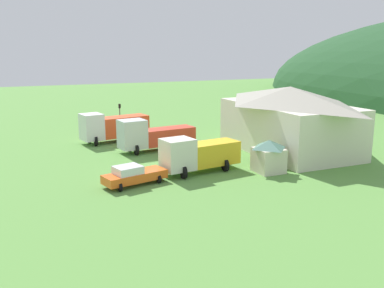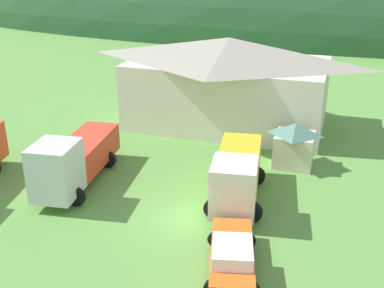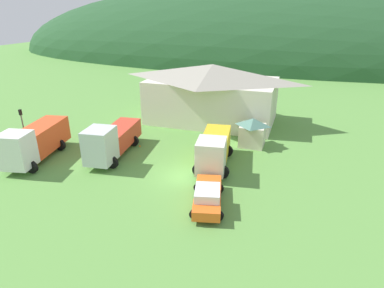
{
  "view_description": "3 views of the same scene",
  "coord_description": "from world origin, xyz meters",
  "px_view_note": "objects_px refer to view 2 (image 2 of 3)",
  "views": [
    {
      "loc": [
        35.7,
        -12.38,
        10.84
      ],
      "look_at": [
        -1.08,
        3.65,
        1.92
      ],
      "focal_mm": 40.27,
      "sensor_mm": 36.0,
      "label": 1
    },
    {
      "loc": [
        6.94,
        -20.71,
        13.3
      ],
      "look_at": [
        -1.67,
        5.84,
        1.88
      ],
      "focal_mm": 45.18,
      "sensor_mm": 36.0,
      "label": 2
    },
    {
      "loc": [
        8.52,
        -22.64,
        13.1
      ],
      "look_at": [
        0.07,
        2.3,
        2.13
      ],
      "focal_mm": 30.73,
      "sensor_mm": 36.0,
      "label": 3
    }
  ],
  "objects_px": {
    "heavy_rig_striped": "(237,174)",
    "service_pickup_orange": "(232,255)",
    "play_shed_cream": "(294,144)",
    "depot_building": "(228,81)",
    "traffic_cone_near_pickup": "(118,168)",
    "tow_truck_silver": "(74,159)"
  },
  "relations": [
    {
      "from": "depot_building",
      "to": "tow_truck_silver",
      "type": "xyz_separation_m",
      "value": [
        -5.93,
        -13.47,
        -1.85
      ]
    },
    {
      "from": "play_shed_cream",
      "to": "tow_truck_silver",
      "type": "xyz_separation_m",
      "value": [
        -12.01,
        -6.97,
        0.22
      ]
    },
    {
      "from": "play_shed_cream",
      "to": "heavy_rig_striped",
      "type": "relative_size",
      "value": 0.39
    },
    {
      "from": "heavy_rig_striped",
      "to": "traffic_cone_near_pickup",
      "type": "xyz_separation_m",
      "value": [
        -8.28,
        1.91,
        -1.72
      ]
    },
    {
      "from": "tow_truck_silver",
      "to": "heavy_rig_striped",
      "type": "xyz_separation_m",
      "value": [
        9.57,
        1.06,
        -0.01
      ]
    },
    {
      "from": "traffic_cone_near_pickup",
      "to": "service_pickup_orange",
      "type": "bearing_deg",
      "value": -40.47
    },
    {
      "from": "play_shed_cream",
      "to": "traffic_cone_near_pickup",
      "type": "height_order",
      "value": "play_shed_cream"
    },
    {
      "from": "heavy_rig_striped",
      "to": "service_pickup_orange",
      "type": "height_order",
      "value": "heavy_rig_striped"
    },
    {
      "from": "tow_truck_silver",
      "to": "service_pickup_orange",
      "type": "distance_m",
      "value": 12.04
    },
    {
      "from": "service_pickup_orange",
      "to": "traffic_cone_near_pickup",
      "type": "bearing_deg",
      "value": -144.08
    },
    {
      "from": "tow_truck_silver",
      "to": "service_pickup_orange",
      "type": "bearing_deg",
      "value": 57.45
    },
    {
      "from": "depot_building",
      "to": "heavy_rig_striped",
      "type": "distance_m",
      "value": 13.07
    },
    {
      "from": "heavy_rig_striped",
      "to": "traffic_cone_near_pickup",
      "type": "bearing_deg",
      "value": -111.16
    },
    {
      "from": "heavy_rig_striped",
      "to": "traffic_cone_near_pickup",
      "type": "relative_size",
      "value": 16.58
    },
    {
      "from": "depot_building",
      "to": "tow_truck_silver",
      "type": "bearing_deg",
      "value": -113.75
    },
    {
      "from": "depot_building",
      "to": "traffic_cone_near_pickup",
      "type": "xyz_separation_m",
      "value": [
        -4.63,
        -10.5,
        -3.58
      ]
    },
    {
      "from": "traffic_cone_near_pickup",
      "to": "depot_building",
      "type": "bearing_deg",
      "value": 66.2
    },
    {
      "from": "tow_truck_silver",
      "to": "heavy_rig_striped",
      "type": "distance_m",
      "value": 9.63
    },
    {
      "from": "heavy_rig_striped",
      "to": "traffic_cone_near_pickup",
      "type": "distance_m",
      "value": 8.67
    },
    {
      "from": "tow_truck_silver",
      "to": "depot_building",
      "type": "bearing_deg",
      "value": 149.2
    },
    {
      "from": "depot_building",
      "to": "heavy_rig_striped",
      "type": "relative_size",
      "value": 2.14
    },
    {
      "from": "depot_building",
      "to": "heavy_rig_striped",
      "type": "bearing_deg",
      "value": -73.61
    }
  ]
}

